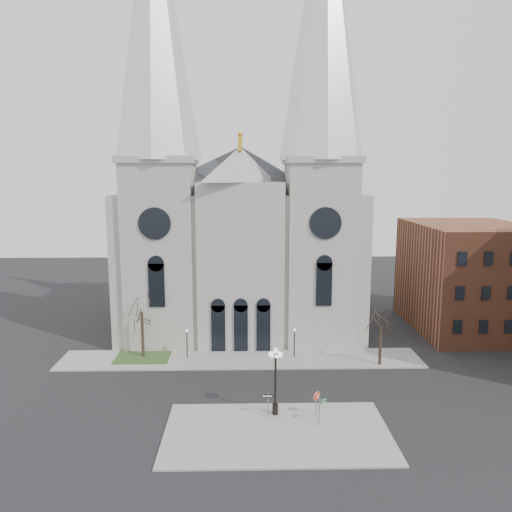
{
  "coord_description": "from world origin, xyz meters",
  "views": [
    {
      "loc": [
        0.47,
        -41.85,
        20.52
      ],
      "look_at": [
        1.62,
        8.0,
        12.21
      ],
      "focal_mm": 35.0,
      "sensor_mm": 36.0,
      "label": 1
    }
  ],
  "objects_px": {
    "one_way_sign": "(268,401)",
    "street_name_sign": "(320,409)",
    "globe_lamp": "(275,373)",
    "stop_sign": "(316,398)"
  },
  "relations": [
    {
      "from": "one_way_sign",
      "to": "street_name_sign",
      "type": "height_order",
      "value": "street_name_sign"
    },
    {
      "from": "stop_sign",
      "to": "one_way_sign",
      "type": "distance_m",
      "value": 4.1
    },
    {
      "from": "one_way_sign",
      "to": "street_name_sign",
      "type": "distance_m",
      "value": 4.46
    },
    {
      "from": "stop_sign",
      "to": "globe_lamp",
      "type": "bearing_deg",
      "value": 154.08
    },
    {
      "from": "street_name_sign",
      "to": "stop_sign",
      "type": "bearing_deg",
      "value": 70.66
    },
    {
      "from": "globe_lamp",
      "to": "one_way_sign",
      "type": "distance_m",
      "value": 2.42
    },
    {
      "from": "globe_lamp",
      "to": "stop_sign",
      "type": "bearing_deg",
      "value": -7.37
    },
    {
      "from": "globe_lamp",
      "to": "one_way_sign",
      "type": "bearing_deg",
      "value": -147.33
    },
    {
      "from": "globe_lamp",
      "to": "one_way_sign",
      "type": "relative_size",
      "value": 2.83
    },
    {
      "from": "street_name_sign",
      "to": "one_way_sign",
      "type": "bearing_deg",
      "value": 136.97
    }
  ]
}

